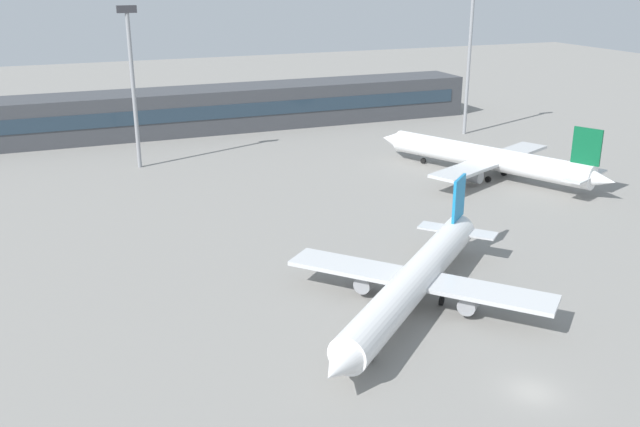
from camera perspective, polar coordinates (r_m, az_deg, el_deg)
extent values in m
plane|color=gray|center=(92.97, 1.46, -1.56)|extent=(400.00, 400.00, 0.00)
cube|color=#3F4247|center=(154.57, -8.71, 8.31)|extent=(117.28, 12.00, 9.00)
cube|color=#263847|center=(148.70, -8.16, 8.10)|extent=(111.42, 0.16, 2.80)
cylinder|color=white|center=(72.24, 7.62, -5.36)|extent=(27.21, 24.79, 3.52)
cone|color=white|center=(57.14, 1.49, -12.21)|extent=(5.11, 5.07, 3.34)
cone|color=white|center=(88.37, 11.45, -0.95)|extent=(4.26, 4.18, 2.46)
cube|color=#197FBF|center=(84.43, 11.13, 1.21)|extent=(3.26, 2.96, 5.09)
cube|color=silver|center=(86.01, 11.01, -1.35)|extent=(8.09, 8.63, 0.22)
cube|color=silver|center=(73.15, 7.84, -5.29)|extent=(21.79, 23.68, 0.46)
cylinder|color=gray|center=(75.42, 3.79, -5.46)|extent=(3.44, 3.35, 1.85)
cylinder|color=gray|center=(72.36, 11.99, -6.97)|extent=(3.44, 3.35, 1.85)
cylinder|color=black|center=(63.66, 4.01, -11.43)|extent=(0.94, 0.89, 0.93)
cylinder|color=black|center=(75.61, 6.26, -6.31)|extent=(0.94, 0.89, 0.93)
cylinder|color=black|center=(74.31, 9.76, -6.96)|extent=(0.94, 0.89, 0.93)
cylinder|color=white|center=(120.54, 13.29, 4.41)|extent=(18.57, 34.13, 3.79)
cone|color=white|center=(131.03, 5.84, 5.97)|extent=(5.02, 5.30, 3.60)
cone|color=white|center=(112.60, 21.84, 2.51)|extent=(4.00, 4.55, 2.65)
cube|color=#0C5933|center=(112.54, 20.71, 5.09)|extent=(2.18, 4.13, 5.48)
cube|color=silver|center=(113.49, 20.59, 2.89)|extent=(10.21, 6.74, 0.24)
cube|color=silver|center=(120.15, 13.69, 4.18)|extent=(29.13, 16.95, 0.50)
cylinder|color=gray|center=(125.60, 15.00, 4.04)|extent=(3.15, 3.73, 1.99)
cylinder|color=gray|center=(115.49, 12.15, 2.98)|extent=(3.15, 3.73, 1.99)
cylinder|color=black|center=(127.67, 8.33, 4.23)|extent=(0.78, 1.07, 1.00)
cylinder|color=black|center=(122.53, 14.61, 3.18)|extent=(0.78, 1.07, 1.00)
cylinder|color=black|center=(118.14, 13.38, 2.70)|extent=(0.78, 1.07, 1.00)
cylinder|color=gray|center=(150.59, 11.91, 11.88)|extent=(0.70, 0.70, 29.94)
cylinder|color=gray|center=(125.35, -14.79, 9.39)|extent=(0.70, 0.70, 26.05)
cube|color=#333338|center=(123.94, -15.33, 15.60)|extent=(3.20, 0.80, 1.20)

